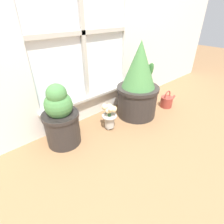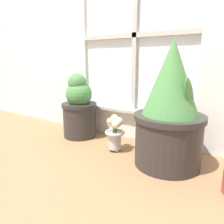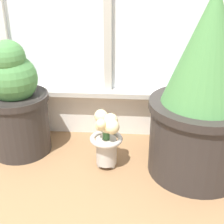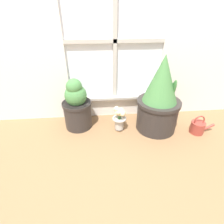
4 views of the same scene
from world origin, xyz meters
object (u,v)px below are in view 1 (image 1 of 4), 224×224
object	(u,v)px
potted_plant_right	(138,85)
flower_vase	(109,115)
potted_plant_left	(61,118)
watering_can	(167,101)

from	to	relation	value
potted_plant_right	flower_vase	world-z (taller)	potted_plant_right
potted_plant_left	watering_can	world-z (taller)	potted_plant_left
potted_plant_left	potted_plant_right	distance (m)	0.80
watering_can	potted_plant_left	bearing A→B (deg)	169.56
potted_plant_left	watering_can	bearing A→B (deg)	-10.44
potted_plant_left	potted_plant_right	size ratio (longest dim) A/B	0.70
potted_plant_left	flower_vase	bearing A→B (deg)	-13.99
potted_plant_right	flower_vase	size ratio (longest dim) A/B	2.95
flower_vase	potted_plant_right	bearing A→B (deg)	0.13
potted_plant_right	flower_vase	xyz separation A→B (m)	(-0.38, -0.00, -0.19)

